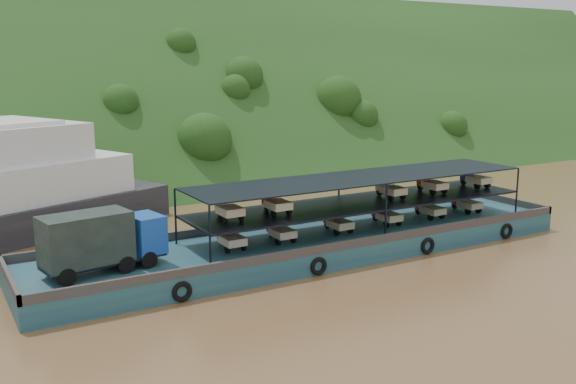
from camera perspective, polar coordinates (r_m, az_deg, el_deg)
ground at (r=41.82m, az=4.46°, el=-4.73°), size 160.00×160.00×0.00m
hillside at (r=73.61m, az=-11.68°, el=2.11°), size 140.00×39.60×39.60m
cargo_barge at (r=39.05m, az=1.42°, el=-4.23°), size 35.00×7.18×4.54m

